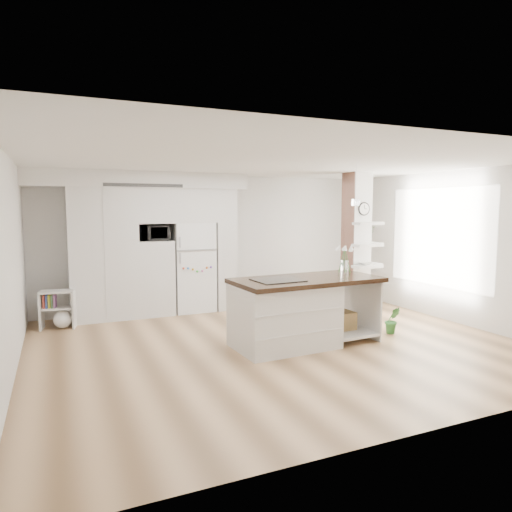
# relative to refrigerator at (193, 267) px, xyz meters

# --- Properties ---
(floor) EXTENTS (7.00, 6.00, 0.01)m
(floor) POSITION_rel_refrigerator_xyz_m (0.53, -2.68, -0.88)
(floor) COLOR tan
(floor) RESTS_ON ground
(room) EXTENTS (7.04, 6.04, 2.72)m
(room) POSITION_rel_refrigerator_xyz_m (0.53, -2.68, 0.98)
(room) COLOR white
(room) RESTS_ON ground
(cabinet_wall) EXTENTS (4.00, 0.71, 2.70)m
(cabinet_wall) POSITION_rel_refrigerator_xyz_m (-0.92, -0.01, 0.63)
(cabinet_wall) COLOR silver
(cabinet_wall) RESTS_ON floor
(refrigerator) EXTENTS (0.78, 0.69, 1.75)m
(refrigerator) POSITION_rel_refrigerator_xyz_m (0.00, 0.00, 0.00)
(refrigerator) COLOR white
(refrigerator) RESTS_ON floor
(column) EXTENTS (0.69, 0.90, 2.70)m
(column) POSITION_rel_refrigerator_xyz_m (2.90, -1.55, 0.48)
(column) COLOR silver
(column) RESTS_ON floor
(window) EXTENTS (0.00, 2.40, 2.40)m
(window) POSITION_rel_refrigerator_xyz_m (4.00, -2.38, 0.62)
(window) COLOR white
(window) RESTS_ON room
(pendant_light) EXTENTS (0.12, 0.12, 0.10)m
(pendant_light) POSITION_rel_refrigerator_xyz_m (2.23, -2.53, 1.24)
(pendant_light) COLOR white
(pendant_light) RESTS_ON room
(kitchen_island) EXTENTS (2.27, 1.17, 1.57)m
(kitchen_island) POSITION_rel_refrigerator_xyz_m (0.69, -2.86, -0.36)
(kitchen_island) COLOR silver
(kitchen_island) RESTS_ON floor
(bookshelf) EXTENTS (0.60, 0.41, 0.65)m
(bookshelf) POSITION_rel_refrigerator_xyz_m (-2.45, -0.41, -0.59)
(bookshelf) COLOR silver
(bookshelf) RESTS_ON floor
(floor_plant_a) EXTENTS (0.30, 0.28, 0.44)m
(floor_plant_a) POSITION_rel_refrigerator_xyz_m (2.50, -2.94, -0.65)
(floor_plant_a) COLOR #2C6E2D
(floor_plant_a) RESTS_ON floor
(floor_plant_b) EXTENTS (0.26, 0.26, 0.45)m
(floor_plant_b) POSITION_rel_refrigerator_xyz_m (3.52, -0.86, -0.65)
(floor_plant_b) COLOR #2C6E2D
(floor_plant_b) RESTS_ON floor
(microwave) EXTENTS (0.54, 0.37, 0.30)m
(microwave) POSITION_rel_refrigerator_xyz_m (-0.75, -0.06, 0.69)
(microwave) COLOR #2D2D2D
(microwave) RESTS_ON cabinet_wall
(shelf_plant) EXTENTS (0.27, 0.23, 0.30)m
(shelf_plant) POSITION_rel_refrigerator_xyz_m (3.15, -1.38, 0.65)
(shelf_plant) COLOR #2C6E2D
(shelf_plant) RESTS_ON column
(decor_bowl) EXTENTS (0.22, 0.22, 0.05)m
(decor_bowl) POSITION_rel_refrigerator_xyz_m (2.82, -1.78, 0.13)
(decor_bowl) COLOR white
(decor_bowl) RESTS_ON column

